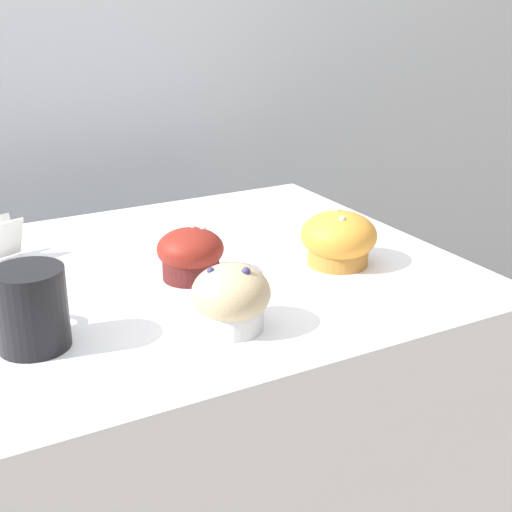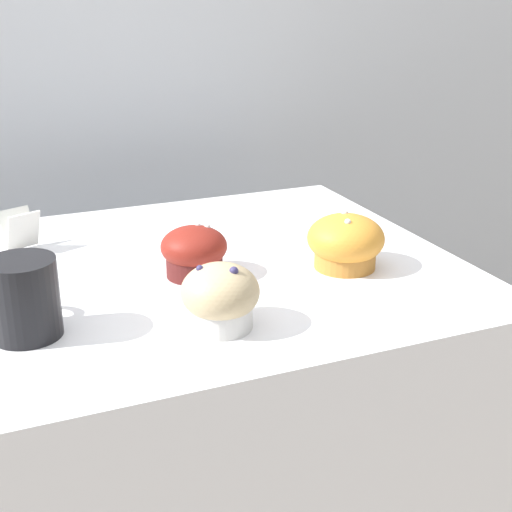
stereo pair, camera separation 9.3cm
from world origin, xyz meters
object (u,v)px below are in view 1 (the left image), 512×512
Objects in this scene: muffin_front_center at (191,254)px; coffee_cup at (30,306)px; muffin_back_left at (231,298)px; muffin_back_right at (338,239)px.

coffee_cup is (-0.23, -0.10, 0.01)m from muffin_front_center.
coffee_cup is (-0.21, 0.07, 0.01)m from muffin_back_left.
muffin_back_left reaches higher than muffin_front_center.
muffin_back_right is at bearing 5.54° from coffee_cup.
muffin_back_left is 0.22m from coffee_cup.
coffee_cup is at bearing 162.17° from muffin_back_left.
muffin_back_left and muffin_back_right have the same top height.
coffee_cup is at bearing -157.59° from muffin_front_center.
muffin_back_left is 0.84× the size of muffin_back_right.
muffin_back_right is 0.44m from coffee_cup.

